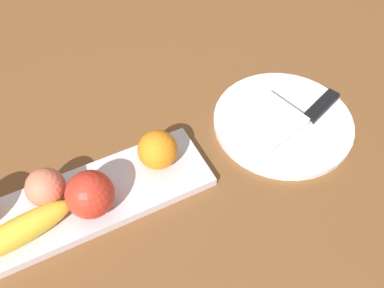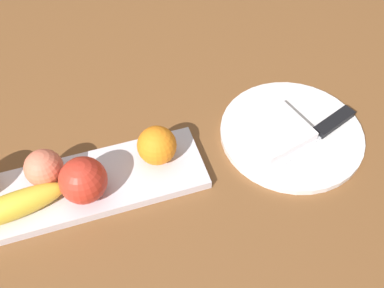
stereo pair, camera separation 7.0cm
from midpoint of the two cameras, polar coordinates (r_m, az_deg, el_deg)
The scene contains 9 objects.
ground_plane at distance 0.74m, azimuth -14.34°, elevation -4.60°, with size 2.40×2.40×0.00m, color brown.
fruit_tray at distance 0.71m, azimuth -16.73°, elevation -7.50°, with size 0.41×0.13×0.02m, color silver.
apple at distance 0.66m, azimuth -16.46°, elevation -6.67°, with size 0.07×0.07×0.07m, color red.
banana at distance 0.69m, azimuth -25.05°, elevation -10.83°, with size 0.17×0.04×0.04m, color yellow.
orange_near_apple at distance 0.70m, azimuth -7.51°, elevation -0.95°, with size 0.07×0.07×0.07m, color orange.
peach at distance 0.70m, azimuth -21.74°, elevation -5.58°, with size 0.06×0.06×0.06m, color #EC7659.
dinner_plate at distance 0.80m, azimuth 9.62°, elevation 2.80°, with size 0.26×0.26×0.01m, color white.
folded_napkin at distance 0.77m, azimuth 7.79°, elevation 2.79°, with size 0.11×0.10×0.02m, color white.
knife at distance 0.82m, azimuth 14.02°, elevation 4.19°, with size 0.18×0.08×0.01m.
Camera 1 is at (0.05, 0.43, 0.59)m, focal length 39.93 mm.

